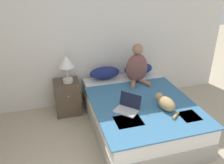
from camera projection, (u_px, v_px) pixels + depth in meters
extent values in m
cube|color=silver|center=(91.00, 36.00, 4.09)|extent=(5.24, 0.05, 2.55)
cube|color=#9E998E|center=(138.00, 120.00, 3.79)|extent=(1.44, 2.01, 0.28)
cube|color=silver|center=(139.00, 106.00, 3.68)|extent=(1.41, 1.98, 0.23)
cube|color=teal|center=(145.00, 106.00, 3.46)|extent=(1.48, 1.60, 0.02)
cube|color=#5B9384|center=(189.00, 116.00, 3.20)|extent=(0.25, 0.27, 0.01)
cube|color=#5B9384|center=(128.00, 121.00, 3.10)|extent=(0.35, 0.30, 0.01)
ellipsoid|color=navy|center=(105.00, 73.00, 4.23)|extent=(0.54, 0.25, 0.22)
ellipsoid|color=navy|center=(138.00, 69.00, 4.39)|extent=(0.54, 0.25, 0.22)
ellipsoid|color=brown|center=(137.00, 68.00, 4.05)|extent=(0.38, 0.21, 0.51)
sphere|color=#9E7051|center=(138.00, 49.00, 3.90)|extent=(0.18, 0.18, 0.18)
cylinder|color=#9E7051|center=(133.00, 84.00, 4.00)|extent=(0.18, 0.27, 0.07)
cylinder|color=#9E7051|center=(145.00, 82.00, 4.06)|extent=(0.18, 0.27, 0.07)
ellipsoid|color=tan|center=(166.00, 104.00, 3.31)|extent=(0.23, 0.34, 0.18)
sphere|color=tan|center=(159.00, 96.00, 3.45)|extent=(0.11, 0.11, 0.11)
cone|color=tan|center=(157.00, 94.00, 3.42)|extent=(0.05, 0.05, 0.05)
cone|color=tan|center=(161.00, 93.00, 3.44)|extent=(0.05, 0.05, 0.05)
cylinder|color=tan|center=(176.00, 115.00, 3.17)|extent=(0.16, 0.14, 0.04)
cube|color=#B7B7BC|center=(126.00, 111.00, 3.29)|extent=(0.37, 0.37, 0.02)
cube|color=black|center=(130.00, 100.00, 3.34)|extent=(0.26, 0.27, 0.20)
cube|color=brown|center=(68.00, 97.00, 4.14)|extent=(0.43, 0.42, 0.58)
sphere|color=tan|center=(69.00, 97.00, 3.90)|extent=(0.03, 0.03, 0.03)
cylinder|color=beige|center=(68.00, 80.00, 4.00)|extent=(0.17, 0.17, 0.06)
cylinder|color=beige|center=(67.00, 73.00, 3.94)|extent=(0.02, 0.02, 0.22)
cone|color=white|center=(66.00, 61.00, 3.85)|extent=(0.26, 0.26, 0.19)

